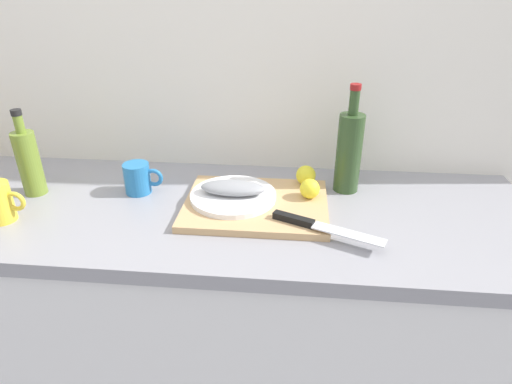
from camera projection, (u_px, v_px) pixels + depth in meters
name	position (u px, v px, depth m)	size (l,w,h in m)	color
back_wall	(195.00, 57.00, 1.36)	(3.20, 0.05, 2.50)	white
kitchen_counter	(189.00, 325.00, 1.44)	(2.00, 0.60, 0.90)	white
cutting_board	(256.00, 205.00, 1.22)	(0.40, 0.31, 0.02)	tan
white_plate	(233.00, 196.00, 1.23)	(0.24, 0.24, 0.01)	white
fish_fillet	(233.00, 188.00, 1.22)	(0.18, 0.08, 0.04)	gray
chef_knife	(313.00, 224.00, 1.09)	(0.28, 0.14, 0.02)	silver
lemon_0	(310.00, 189.00, 1.22)	(0.06, 0.06, 0.06)	yellow
lemon_1	(306.00, 175.00, 1.30)	(0.06, 0.06, 0.06)	yellow
olive_oil_bottle	(29.00, 161.00, 1.26)	(0.06, 0.06, 0.26)	olive
wine_bottle	(349.00, 151.00, 1.27)	(0.07, 0.07, 0.32)	#2D4723
coffee_mug_0	(138.00, 178.00, 1.29)	(0.12, 0.08, 0.09)	#2672B2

